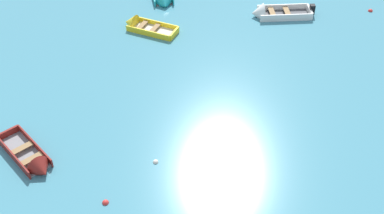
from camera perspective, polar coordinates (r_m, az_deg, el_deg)
The scene contains 6 objects.
rowboat_yellow_midfield_right at distance 35.44m, azimuth -6.05°, elevation 9.24°, with size 3.98×3.18×1.31m.
rowboat_white_foreground_center at distance 37.04m, azimuth 8.96°, elevation 10.53°, with size 4.62×1.84×1.42m.
rowboat_maroon_cluster_inner at distance 26.20m, azimuth -17.64°, elevation -5.96°, with size 3.22×3.98×1.17m.
mooring_buoy_central at distance 23.89m, azimuth -9.84°, elevation -10.73°, with size 0.32×0.32×0.32m, color red.
mooring_buoy_far_field at distance 39.60m, azimuth 19.69°, elevation 10.27°, with size 0.33×0.33×0.33m, color red.
mooring_buoy_between_boats_left at distance 25.32m, azimuth -4.17°, elevation -6.30°, with size 0.28×0.28×0.28m, color silver.
Camera 1 is at (-3.00, -0.33, 18.36)m, focal length 46.70 mm.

